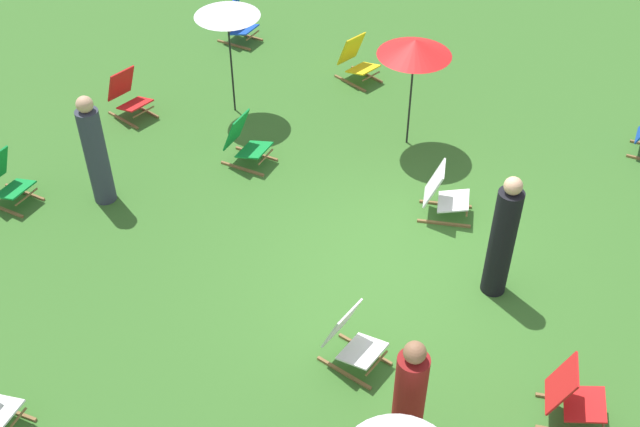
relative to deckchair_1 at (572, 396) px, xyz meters
name	(u,v)px	position (x,y,z in m)	size (l,w,h in m)	color
ground_plane	(399,269)	(1.30, 2.55, -0.37)	(40.00, 40.00, 0.00)	#386B28
deckchair_1	(572,396)	(0.00, 0.00, 0.00)	(0.66, 0.86, 0.83)	olive
deckchair_2	(5,181)	(-0.02, 8.20, 0.00)	(0.48, 0.76, 0.83)	olive
deckchair_3	(352,339)	(-0.38, 2.46, 0.00)	(0.59, 0.83, 0.83)	olive
deckchair_5	(443,194)	(2.62, 2.47, 0.00)	(0.68, 0.87, 0.83)	olive
deckchair_6	(357,61)	(5.48, 5.19, 0.00)	(0.69, 0.87, 0.83)	olive
deckchair_7	(237,23)	(5.71, 7.87, 0.00)	(0.50, 0.77, 0.83)	olive
deckchair_8	(245,142)	(2.41, 5.63, 0.00)	(0.49, 0.77, 0.83)	olive
deckchair_10	(128,96)	(2.64, 8.07, 0.00)	(0.63, 0.85, 0.83)	olive
umbrella_0	(415,47)	(4.05, 3.60, 1.34)	(1.13, 1.13, 1.84)	black
umbrella_1	(227,10)	(3.58, 6.58, 1.48)	(1.05, 1.05, 1.96)	black
person_0	(408,407)	(-1.28, 1.41, 0.48)	(0.39, 0.39, 1.79)	maroon
person_1	(96,153)	(0.66, 6.99, 0.46)	(0.42, 0.42, 1.76)	#333847
person_2	(502,240)	(1.53, 1.33, 0.49)	(0.42, 0.42, 1.82)	black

